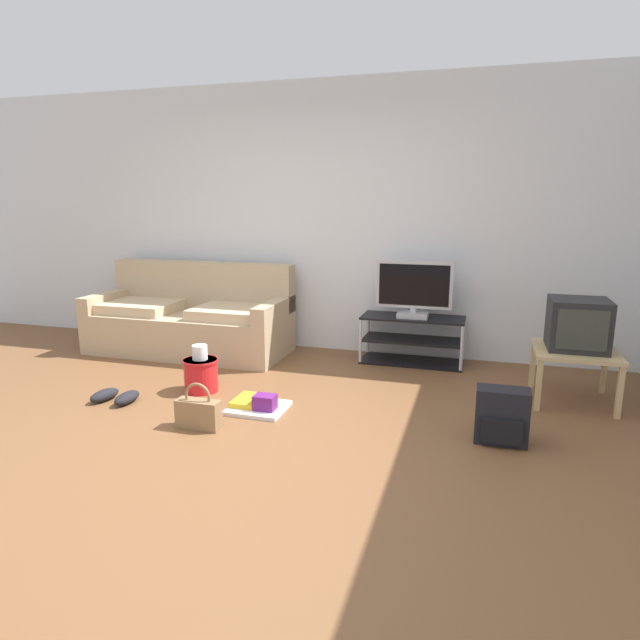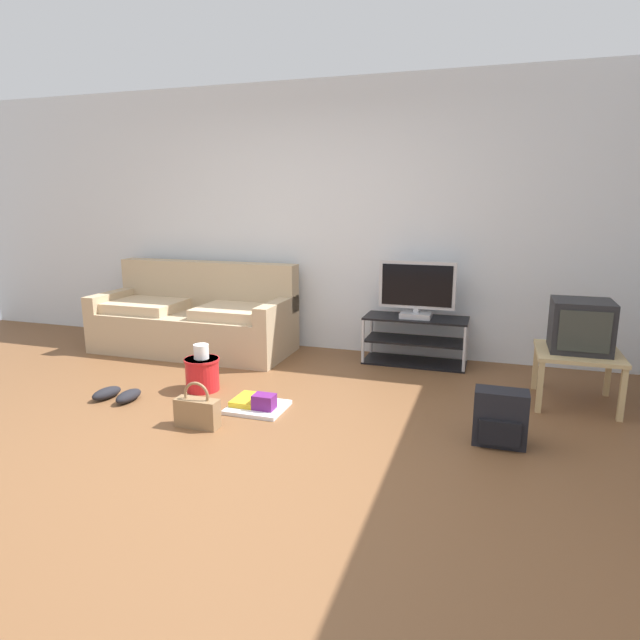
{
  "view_description": "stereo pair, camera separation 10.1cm",
  "coord_description": "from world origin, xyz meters",
  "views": [
    {
      "loc": [
        1.55,
        -2.98,
        1.55
      ],
      "look_at": [
        0.4,
        0.91,
        0.65
      ],
      "focal_mm": 30.5,
      "sensor_mm": 36.0,
      "label": 1
    },
    {
      "loc": [
        1.65,
        -2.95,
        1.55
      ],
      "look_at": [
        0.4,
        0.91,
        0.65
      ],
      "focal_mm": 30.5,
      "sensor_mm": 36.0,
      "label": 2
    }
  ],
  "objects": [
    {
      "name": "cleaning_bucket",
      "position": [
        -0.6,
        0.83,
        0.16
      ],
      "size": [
        0.29,
        0.29,
        0.39
      ],
      "color": "red",
      "rests_on": "ground_plane"
    },
    {
      "name": "side_table",
      "position": [
        2.29,
        1.44,
        0.37
      ],
      "size": [
        0.6,
        0.6,
        0.42
      ],
      "color": "tan",
      "rests_on": "ground_plane"
    },
    {
      "name": "crt_tv",
      "position": [
        2.29,
        1.46,
        0.62
      ],
      "size": [
        0.43,
        0.41,
        0.39
      ],
      "color": "#232326",
      "rests_on": "side_table"
    },
    {
      "name": "backpack",
      "position": [
        1.74,
        0.51,
        0.18
      ],
      "size": [
        0.33,
        0.25,
        0.36
      ],
      "rotation": [
        0.0,
        0.0,
        -0.18
      ],
      "color": "black",
      "rests_on": "ground_plane"
    },
    {
      "name": "wall_back",
      "position": [
        0.0,
        2.45,
        1.35
      ],
      "size": [
        9.0,
        0.1,
        2.7
      ],
      "primitive_type": "cube",
      "color": "silver",
      "rests_on": "ground_plane"
    },
    {
      "name": "ground_plane",
      "position": [
        0.0,
        0.0,
        -0.01
      ],
      "size": [
        9.0,
        9.8,
        0.02
      ],
      "primitive_type": "cube",
      "color": "brown"
    },
    {
      "name": "tv_stand",
      "position": [
        0.96,
        2.14,
        0.23
      ],
      "size": [
        0.97,
        0.4,
        0.45
      ],
      "color": "black",
      "rests_on": "ground_plane"
    },
    {
      "name": "couch",
      "position": [
        -1.3,
        1.92,
        0.33
      ],
      "size": [
        2.03,
        0.86,
        0.9
      ],
      "color": "tan",
      "rests_on": "ground_plane"
    },
    {
      "name": "handbag",
      "position": [
        -0.25,
        0.16,
        0.11
      ],
      "size": [
        0.31,
        0.11,
        0.33
      ],
      "rotation": [
        0.0,
        0.0,
        0.04
      ],
      "color": "olive",
      "rests_on": "ground_plane"
    },
    {
      "name": "floor_tray",
      "position": [
        0.0,
        0.58,
        0.04
      ],
      "size": [
        0.42,
        0.37,
        0.14
      ],
      "color": "silver",
      "rests_on": "ground_plane"
    },
    {
      "name": "sneakers_pair",
      "position": [
        -1.12,
        0.41,
        0.04
      ],
      "size": [
        0.35,
        0.28,
        0.09
      ],
      "color": "black",
      "rests_on": "ground_plane"
    },
    {
      "name": "flat_tv",
      "position": [
        0.96,
        2.12,
        0.72
      ],
      "size": [
        0.71,
        0.22,
        0.54
      ],
      "color": "#B2B2B7",
      "rests_on": "tv_stand"
    }
  ]
}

